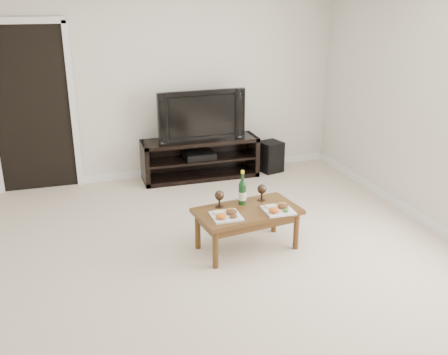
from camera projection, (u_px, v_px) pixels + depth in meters
floor at (215, 274)px, 4.50m from camera, size 5.50×5.50×0.00m
back_wall at (155, 82)px, 6.54m from camera, size 5.00×0.04×2.60m
doorway at (32, 110)px, 6.17m from camera, size 0.90×0.02×2.05m
media_console at (200, 158)px, 6.79m from camera, size 1.57×0.45×0.55m
television at (199, 114)px, 6.58m from camera, size 1.18×0.21×0.68m
av_receiver at (200, 155)px, 6.76m from camera, size 0.40×0.30×0.08m
subwoofer at (270, 157)px, 7.07m from camera, size 0.35×0.35×0.43m
coffee_table at (247, 229)px, 4.88m from camera, size 1.06×0.68×0.42m
plate_left at (226, 214)px, 4.63m from camera, size 0.27×0.27×0.07m
plate_right at (278, 208)px, 4.76m from camera, size 0.27×0.27×0.07m
wine_bottle at (242, 187)px, 4.88m from camera, size 0.07×0.07×0.35m
goblet_left at (219, 199)px, 4.84m from camera, size 0.09×0.09×0.17m
goblet_right at (262, 192)px, 5.00m from camera, size 0.09×0.09×0.17m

